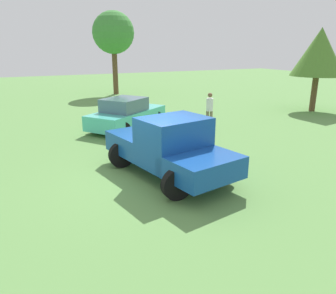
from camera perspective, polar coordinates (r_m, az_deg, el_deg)
name	(u,v)px	position (r m, az deg, el deg)	size (l,w,h in m)	color
ground_plane	(147,179)	(9.62, -3.73, -5.72)	(80.00, 80.00, 0.00)	#5B8C47
pickup_truck	(170,146)	(9.50, 0.41, 0.17)	(2.90, 4.82, 1.84)	black
sedan_near	(127,114)	(15.60, -7.32, 5.73)	(4.50, 3.90, 1.48)	black
person_bystander	(210,108)	(15.78, 7.35, 6.83)	(0.43, 0.43, 1.68)	#7A6B51
tree_back_left	(319,52)	(21.58, 25.16, 14.90)	(3.10, 3.10, 4.87)	brown
tree_back_right	(113,33)	(27.66, -9.63, 19.20)	(3.33, 3.33, 6.55)	brown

